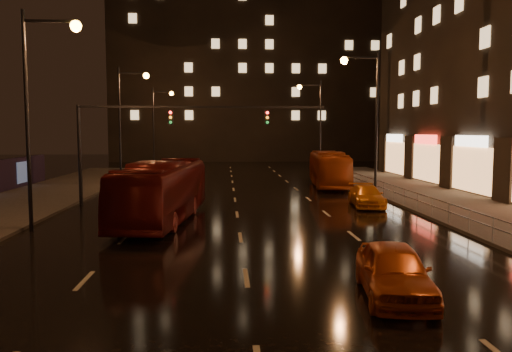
% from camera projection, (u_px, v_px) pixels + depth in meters
% --- Properties ---
extents(ground, '(140.00, 140.00, 0.00)m').
position_uv_depth(ground, '(236.00, 204.00, 31.58)').
color(ground, black).
rests_on(ground, ground).
extents(sidewalk_right, '(7.00, 70.00, 0.15)m').
position_uv_depth(sidewalk_right, '(483.00, 214.00, 27.43)').
color(sidewalk_right, '#38332D').
rests_on(sidewalk_right, ground).
extents(building_distant, '(44.00, 16.00, 36.00)m').
position_uv_depth(building_distant, '(253.00, 50.00, 81.91)').
color(building_distant, black).
rests_on(building_distant, ground).
extents(traffic_signal, '(15.31, 0.32, 6.20)m').
position_uv_depth(traffic_signal, '(154.00, 129.00, 30.84)').
color(traffic_signal, black).
rests_on(traffic_signal, ground).
extents(railing_right, '(0.05, 56.00, 1.00)m').
position_uv_depth(railing_right, '(405.00, 193.00, 30.14)').
color(railing_right, '#99999E').
rests_on(railing_right, sidewalk_right).
extents(bus_red, '(3.87, 11.33, 3.09)m').
position_uv_depth(bus_red, '(163.00, 191.00, 25.43)').
color(bus_red, '#5C100D').
rests_on(bus_red, ground).
extents(bus_curb, '(3.47, 10.67, 2.92)m').
position_uv_depth(bus_curb, '(329.00, 169.00, 41.53)').
color(bus_curb, '#9F390F').
rests_on(bus_curb, ground).
extents(taxi_near, '(2.34, 4.57, 1.49)m').
position_uv_depth(taxi_near, '(394.00, 271.00, 13.77)').
color(taxi_near, '#C04A12').
rests_on(taxi_near, ground).
extents(taxi_far, '(2.20, 4.58, 1.29)m').
position_uv_depth(taxi_far, '(367.00, 196.00, 30.55)').
color(taxi_far, orange).
rests_on(taxi_far, ground).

